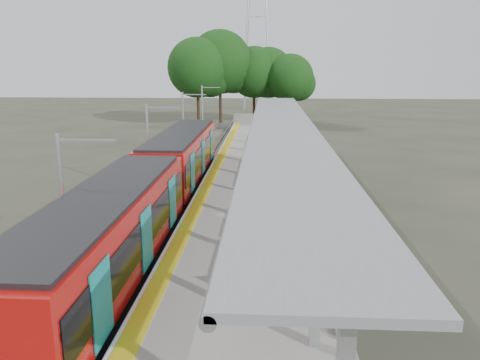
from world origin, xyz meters
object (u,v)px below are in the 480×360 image
bench_mid (290,178)px  litter_bin (263,171)px  bench_far (282,142)px  info_pillar_far (280,158)px  train (156,185)px  info_pillar_near (296,291)px  bench_near (293,258)px

bench_mid → litter_bin: (-1.51, 1.65, -0.03)m
bench_far → info_pillar_far: (-0.36, -7.19, 0.14)m
train → litter_bin: train is taller
info_pillar_near → litter_bin: 15.66m
train → litter_bin: 7.71m
bench_mid → bench_near: bearing=-94.0°
bench_far → bench_mid: bearing=-75.7°
bench_near → bench_far: (0.33, 22.66, 0.11)m
litter_bin → info_pillar_near: bearing=-86.4°
bench_far → info_pillar_near: size_ratio=0.97×
bench_near → litter_bin: litter_bin is taller
bench_near → info_pillar_near: bearing=-86.5°
info_pillar_far → bench_mid: bearing=-90.6°
bench_mid → info_pillar_far: 4.44m
train → info_pillar_far: size_ratio=15.94×
info_pillar_near → litter_bin: (-0.99, 15.63, -0.29)m
bench_near → info_pillar_far: 15.47m
bench_near → bench_far: size_ratio=0.81×
info_pillar_far → litter_bin: bearing=-117.3°
bench_mid → info_pillar_near: info_pillar_near is taller
info_pillar_near → train: bearing=102.7°
train → bench_near: (6.19, -6.96, -0.55)m
bench_near → bench_far: bench_far is taller
train → bench_mid: 7.80m
train → info_pillar_far: (6.15, 8.51, -0.30)m
bench_near → info_pillar_far: info_pillar_far is taller
bench_near → info_pillar_near: info_pillar_near is taller
train → info_pillar_near: size_ratio=15.12×
bench_near → litter_bin: 12.76m
bench_near → info_pillar_far: bearing=95.3°
train → bench_near: 9.33m
litter_bin → bench_far: bearing=82.0°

